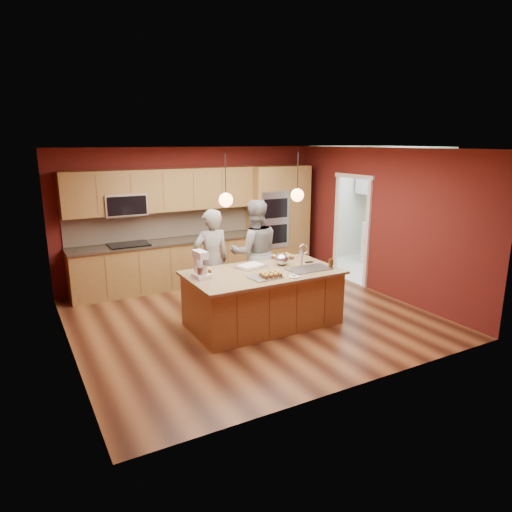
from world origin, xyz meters
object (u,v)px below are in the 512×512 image
stand_mixer (201,266)px  mixing_bowl (282,259)px  person_right (255,253)px  island (264,297)px  person_left (211,261)px

stand_mixer → mixing_bowl: (1.41, 0.02, -0.08)m
person_right → stand_mixer: person_right is taller
island → person_left: 1.12m
island → person_right: person_right is taller
person_left → island: bearing=116.1°
island → mixing_bowl: (0.44, 0.17, 0.51)m
person_left → person_right: bearing=178.4°
person_right → mixing_bowl: (0.10, -0.74, 0.03)m
island → person_right: size_ratio=1.27×
island → person_left: person_left is taller
person_left → stand_mixer: bearing=55.3°
island → stand_mixer: (-0.98, 0.15, 0.59)m
stand_mixer → island: bearing=-14.0°
island → mixing_bowl: size_ratio=10.16×
person_left → stand_mixer: size_ratio=4.34×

